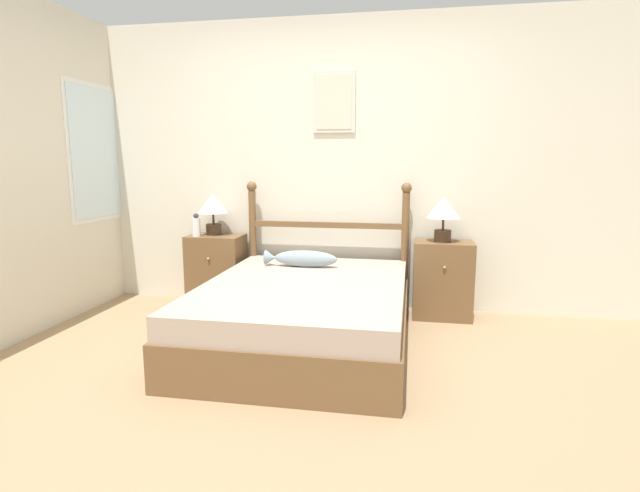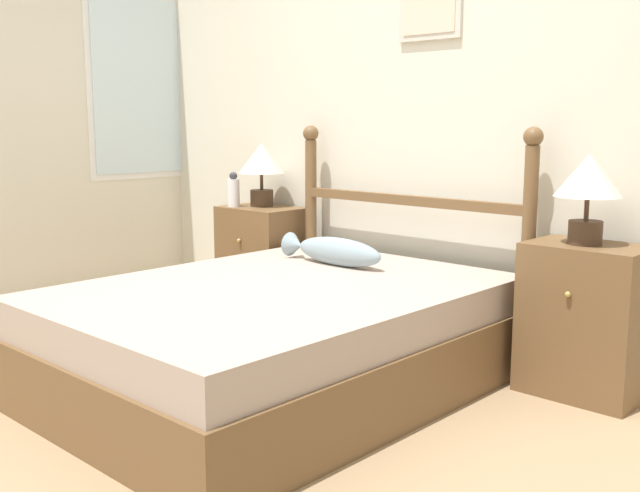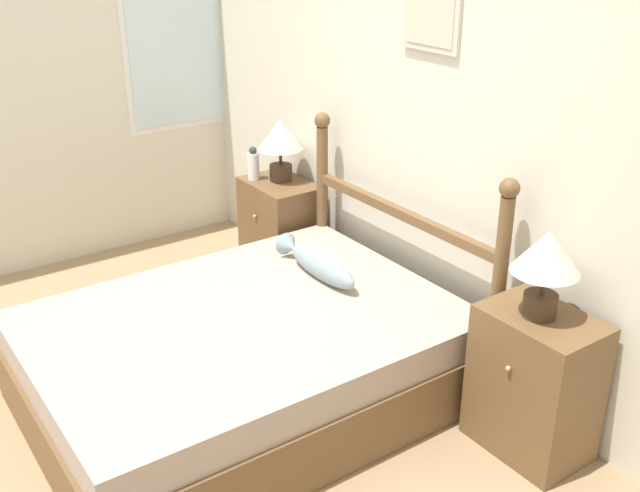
% 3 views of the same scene
% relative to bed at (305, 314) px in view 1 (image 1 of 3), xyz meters
% --- Properties ---
extents(ground_plane, '(16.00, 16.00, 0.00)m').
position_rel_bed_xyz_m(ground_plane, '(0.02, -0.66, -0.23)').
color(ground_plane, '#9E7F5B').
extents(wall_back, '(6.40, 0.08, 2.55)m').
position_rel_bed_xyz_m(wall_back, '(0.02, 1.07, 1.05)').
color(wall_back, beige).
rests_on(wall_back, ground_plane).
extents(bed, '(1.44, 1.93, 0.46)m').
position_rel_bed_xyz_m(bed, '(0.00, 0.00, 0.00)').
color(bed, brown).
rests_on(bed, ground_plane).
extents(headboard, '(1.47, 0.09, 1.14)m').
position_rel_bed_xyz_m(headboard, '(0.00, 0.93, 0.41)').
color(headboard, brown).
rests_on(headboard, ground_plane).
extents(nightstand_left, '(0.49, 0.36, 0.65)m').
position_rel_bed_xyz_m(nightstand_left, '(-1.01, 0.84, 0.10)').
color(nightstand_left, brown).
rests_on(nightstand_left, ground_plane).
extents(nightstand_right, '(0.49, 0.36, 0.65)m').
position_rel_bed_xyz_m(nightstand_right, '(1.01, 0.84, 0.10)').
color(nightstand_right, brown).
rests_on(nightstand_right, ground_plane).
extents(table_lamp_left, '(0.28, 0.28, 0.38)m').
position_rel_bed_xyz_m(table_lamp_left, '(-1.04, 0.87, 0.68)').
color(table_lamp_left, '#422D1E').
rests_on(table_lamp_left, nightstand_left).
extents(table_lamp_right, '(0.28, 0.28, 0.38)m').
position_rel_bed_xyz_m(table_lamp_right, '(1.00, 0.83, 0.68)').
color(table_lamp_right, '#422D1E').
rests_on(table_lamp_right, nightstand_right).
extents(bottle, '(0.07, 0.07, 0.21)m').
position_rel_bed_xyz_m(bottle, '(-1.15, 0.74, 0.52)').
color(bottle, white).
rests_on(bottle, nightstand_left).
extents(fish_pillow, '(0.60, 0.12, 0.14)m').
position_rel_bed_xyz_m(fish_pillow, '(-0.15, 0.52, 0.30)').
color(fish_pillow, '#8499A3').
rests_on(fish_pillow, bed).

